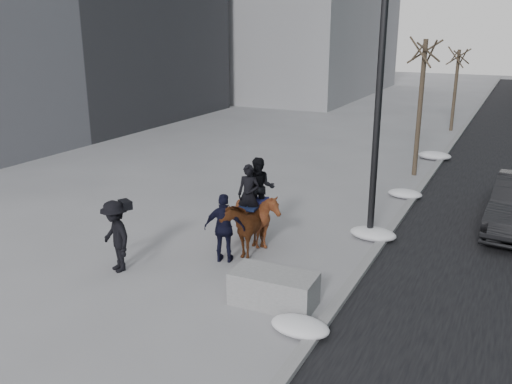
% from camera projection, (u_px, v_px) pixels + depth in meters
% --- Properties ---
extents(ground, '(120.00, 120.00, 0.00)m').
position_uv_depth(ground, '(235.00, 262.00, 13.53)').
color(ground, gray).
rests_on(ground, ground).
extents(curb, '(0.25, 90.00, 0.12)m').
position_uv_depth(curb, '(428.00, 178.00, 20.79)').
color(curb, gray).
rests_on(curb, ground).
extents(planter, '(1.82, 0.96, 0.71)m').
position_uv_depth(planter, '(274.00, 289.00, 11.40)').
color(planter, gray).
rests_on(planter, ground).
extents(tree_near, '(1.20, 1.20, 5.76)m').
position_uv_depth(tree_near, '(420.00, 102.00, 20.55)').
color(tree_near, '#34251F').
rests_on(tree_near, ground).
extents(tree_far, '(1.20, 1.20, 4.90)m').
position_uv_depth(tree_far, '(455.00, 86.00, 29.69)').
color(tree_far, '#34261E').
rests_on(tree_far, ground).
extents(mounted_left, '(1.06, 1.88, 2.30)m').
position_uv_depth(mounted_left, '(246.00, 221.00, 13.92)').
color(mounted_left, '#46200E').
rests_on(mounted_left, ground).
extents(mounted_right, '(1.73, 1.81, 2.40)m').
position_uv_depth(mounted_right, '(258.00, 212.00, 14.25)').
color(mounted_right, '#45180D').
rests_on(mounted_right, ground).
extents(feeder, '(1.11, 1.00, 1.75)m').
position_uv_depth(feeder, '(225.00, 228.00, 13.33)').
color(feeder, black).
rests_on(feeder, ground).
extents(camera_crew, '(1.31, 1.09, 1.75)m').
position_uv_depth(camera_crew, '(116.00, 236.00, 12.82)').
color(camera_crew, black).
rests_on(camera_crew, ground).
extents(lamppost, '(0.25, 2.15, 9.09)m').
position_uv_depth(lamppost, '(383.00, 53.00, 13.72)').
color(lamppost, black).
rests_on(lamppost, ground).
extents(snow_piles, '(1.41, 16.52, 0.36)m').
position_uv_depth(snow_piles, '(399.00, 200.00, 17.76)').
color(snow_piles, silver).
rests_on(snow_piles, ground).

